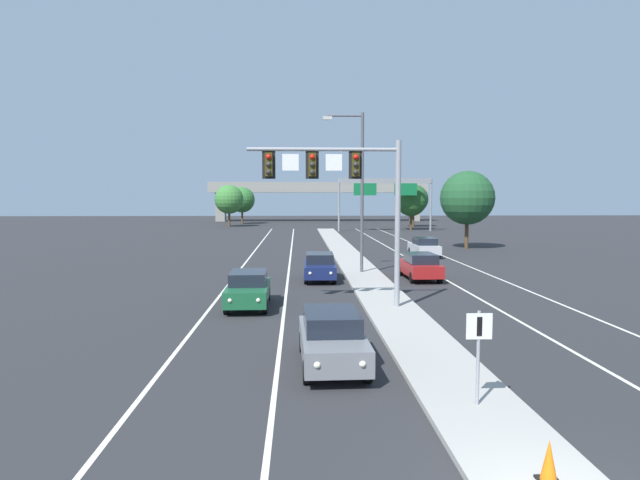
# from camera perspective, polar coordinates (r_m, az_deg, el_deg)

# --- Properties ---
(median_island) EXTENTS (2.40, 110.00, 0.15)m
(median_island) POSITION_cam_1_polar(r_m,az_deg,el_deg) (26.60, 6.59, -6.03)
(median_island) COLOR #9E9B93
(median_island) RESTS_ON ground
(lane_stripe_oncoming_center) EXTENTS (0.14, 100.00, 0.01)m
(lane_stripe_oncoming_center) POSITION_cam_1_polar(r_m,az_deg,el_deg) (33.20, -3.37, -4.00)
(lane_stripe_oncoming_center) COLOR silver
(lane_stripe_oncoming_center) RESTS_ON ground
(lane_stripe_receding_center) EXTENTS (0.14, 100.00, 0.01)m
(lane_stripe_receding_center) POSITION_cam_1_polar(r_m,az_deg,el_deg) (34.34, 12.55, -3.82)
(lane_stripe_receding_center) COLOR silver
(lane_stripe_receding_center) RESTS_ON ground
(edge_stripe_left) EXTENTS (0.14, 100.00, 0.01)m
(edge_stripe_left) POSITION_cam_1_polar(r_m,az_deg,el_deg) (33.43, -9.04, -3.99)
(edge_stripe_left) COLOR silver
(edge_stripe_left) RESTS_ON ground
(edge_stripe_right) EXTENTS (0.14, 100.00, 0.01)m
(edge_stripe_right) POSITION_cam_1_polar(r_m,az_deg,el_deg) (35.33, 17.74, -3.69)
(edge_stripe_right) COLOR silver
(edge_stripe_right) RESTS_ON ground
(overhead_signal_mast) EXTENTS (6.60, 0.44, 7.20)m
(overhead_signal_mast) POSITION_cam_1_polar(r_m,az_deg,el_deg) (23.59, 2.63, 5.83)
(overhead_signal_mast) COLOR gray
(overhead_signal_mast) RESTS_ON median_island
(median_sign_post) EXTENTS (0.60, 0.10, 2.20)m
(median_sign_post) POSITION_cam_1_polar(r_m,az_deg,el_deg) (13.27, 16.19, -10.34)
(median_sign_post) COLOR gray
(median_sign_post) RESTS_ON median_island
(street_lamp_median) EXTENTS (2.58, 0.28, 10.00)m
(street_lamp_median) POSITION_cam_1_polar(r_m,az_deg,el_deg) (34.68, 4.04, 5.96)
(street_lamp_median) COLOR #4C4C51
(street_lamp_median) RESTS_ON median_island
(car_oncoming_grey) EXTENTS (1.92, 4.51, 1.58)m
(car_oncoming_grey) POSITION_cam_1_polar(r_m,az_deg,el_deg) (16.30, 1.26, -10.15)
(car_oncoming_grey) COLOR slate
(car_oncoming_grey) RESTS_ON ground
(car_oncoming_green) EXTENTS (1.86, 4.49, 1.58)m
(car_oncoming_green) POSITION_cam_1_polar(r_m,az_deg,el_deg) (24.83, -7.48, -5.05)
(car_oncoming_green) COLOR #195633
(car_oncoming_green) RESTS_ON ground
(car_oncoming_navy) EXTENTS (1.89, 4.50, 1.58)m
(car_oncoming_navy) POSITION_cam_1_polar(r_m,az_deg,el_deg) (32.40, -0.03, -2.75)
(car_oncoming_navy) COLOR #141E4C
(car_oncoming_navy) RESTS_ON ground
(car_receding_red) EXTENTS (1.92, 4.51, 1.58)m
(car_receding_red) POSITION_cam_1_polar(r_m,az_deg,el_deg) (33.17, 10.36, -2.65)
(car_receding_red) COLOR maroon
(car_receding_red) RESTS_ON ground
(car_receding_silver) EXTENTS (1.85, 4.48, 1.58)m
(car_receding_silver) POSITION_cam_1_polar(r_m,az_deg,el_deg) (45.63, 10.79, -0.69)
(car_receding_silver) COLOR #B7B7BC
(car_receding_silver) RESTS_ON ground
(traffic_cone_median_nose) EXTENTS (0.36, 0.36, 0.74)m
(traffic_cone_median_nose) POSITION_cam_1_polar(r_m,az_deg,el_deg) (10.67, 22.74, -20.48)
(traffic_cone_median_nose) COLOR black
(traffic_cone_median_nose) RESTS_ON median_island
(highway_sign_gantry) EXTENTS (13.28, 0.42, 7.50)m
(highway_sign_gantry) POSITION_cam_1_polar(r_m,az_deg,el_deg) (77.53, 6.81, 5.46)
(highway_sign_gantry) COLOR gray
(highway_sign_gantry) RESTS_ON ground
(overpass_bridge) EXTENTS (42.40, 6.40, 7.65)m
(overpass_bridge) POSITION_cam_1_polar(r_m,az_deg,el_deg) (108.36, -0.18, 5.04)
(overpass_bridge) COLOR gray
(overpass_bridge) RESTS_ON ground
(tree_far_right_a) EXTENTS (4.72, 4.72, 6.83)m
(tree_far_right_a) POSITION_cam_1_polar(r_m,az_deg,el_deg) (89.56, 9.72, 4.22)
(tree_far_right_a) COLOR #4C3823
(tree_far_right_a) RESTS_ON ground
(tree_far_left_a) EXTENTS (4.67, 4.67, 6.76)m
(tree_far_left_a) POSITION_cam_1_polar(r_m,az_deg,el_deg) (89.73, -9.45, 4.19)
(tree_far_left_a) COLOR #4C3823
(tree_far_left_a) RESTS_ON ground
(tree_far_right_b) EXTENTS (4.52, 4.52, 6.54)m
(tree_far_right_b) POSITION_cam_1_polar(r_m,az_deg,el_deg) (81.20, 9.48, 4.05)
(tree_far_right_b) COLOR #4C3823
(tree_far_right_b) RESTS_ON ground
(tree_far_right_c) EXTENTS (5.06, 5.06, 7.32)m
(tree_far_right_c) POSITION_cam_1_polar(r_m,az_deg,el_deg) (53.33, 15.10, 4.25)
(tree_far_right_c) COLOR #4C3823
(tree_far_right_c) RESTS_ON ground
(tree_far_left_c) EXTENTS (4.54, 4.54, 6.56)m
(tree_far_left_c) POSITION_cam_1_polar(r_m,az_deg,el_deg) (98.40, -8.13, 4.16)
(tree_far_left_c) COLOR #4C3823
(tree_far_left_c) RESTS_ON ground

